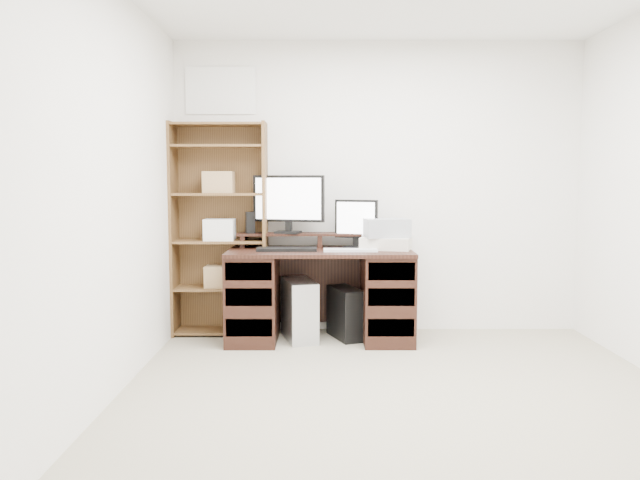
{
  "coord_description": "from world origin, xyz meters",
  "views": [
    {
      "loc": [
        -0.51,
        -3.43,
        1.32
      ],
      "look_at": [
        -0.5,
        1.43,
        0.85
      ],
      "focal_mm": 35.0,
      "sensor_mm": 36.0,
      "label": 1
    }
  ],
  "objects_px": {
    "desk": "(320,293)",
    "tower_silver": "(299,310)",
    "printer": "(386,243)",
    "bookshelf": "(220,227)",
    "tower_black": "(346,313)",
    "monitor_wide": "(289,201)",
    "monitor_small": "(356,222)"
  },
  "relations": [
    {
      "from": "printer",
      "to": "tower_silver",
      "type": "distance_m",
      "value": 0.91
    },
    {
      "from": "printer",
      "to": "tower_silver",
      "type": "xyz_separation_m",
      "value": [
        -0.72,
        -0.03,
        -0.55
      ]
    },
    {
      "from": "desk",
      "to": "bookshelf",
      "type": "distance_m",
      "value": 1.02
    },
    {
      "from": "bookshelf",
      "to": "monitor_small",
      "type": "bearing_deg",
      "value": -3.88
    },
    {
      "from": "desk",
      "to": "monitor_small",
      "type": "relative_size",
      "value": 3.71
    },
    {
      "from": "tower_black",
      "to": "bookshelf",
      "type": "xyz_separation_m",
      "value": [
        -1.06,
        0.16,
        0.71
      ]
    },
    {
      "from": "tower_black",
      "to": "bookshelf",
      "type": "relative_size",
      "value": 0.26
    },
    {
      "from": "monitor_small",
      "to": "monitor_wide",
      "type": "bearing_deg",
      "value": -164.02
    },
    {
      "from": "monitor_wide",
      "to": "tower_silver",
      "type": "relative_size",
      "value": 1.22
    },
    {
      "from": "monitor_wide",
      "to": "tower_black",
      "type": "distance_m",
      "value": 1.06
    },
    {
      "from": "monitor_wide",
      "to": "tower_silver",
      "type": "xyz_separation_m",
      "value": [
        0.09,
        -0.18,
        -0.89
      ]
    },
    {
      "from": "tower_black",
      "to": "monitor_wide",
      "type": "bearing_deg",
      "value": 143.48
    },
    {
      "from": "desk",
      "to": "printer",
      "type": "distance_m",
      "value": 0.68
    },
    {
      "from": "desk",
      "to": "tower_black",
      "type": "height_order",
      "value": "desk"
    },
    {
      "from": "monitor_small",
      "to": "bookshelf",
      "type": "distance_m",
      "value": 1.16
    },
    {
      "from": "desk",
      "to": "printer",
      "type": "relative_size",
      "value": 3.76
    },
    {
      "from": "desk",
      "to": "monitor_wide",
      "type": "relative_size",
      "value": 2.47
    },
    {
      "from": "monitor_wide",
      "to": "bookshelf",
      "type": "height_order",
      "value": "bookshelf"
    },
    {
      "from": "desk",
      "to": "monitor_small",
      "type": "bearing_deg",
      "value": 23.92
    },
    {
      "from": "printer",
      "to": "desk",
      "type": "bearing_deg",
      "value": -161.28
    },
    {
      "from": "monitor_small",
      "to": "tower_silver",
      "type": "distance_m",
      "value": 0.87
    },
    {
      "from": "tower_silver",
      "to": "bookshelf",
      "type": "relative_size",
      "value": 0.28
    },
    {
      "from": "monitor_wide",
      "to": "monitor_small",
      "type": "xyz_separation_m",
      "value": [
        0.57,
        -0.06,
        -0.17
      ]
    },
    {
      "from": "tower_silver",
      "to": "bookshelf",
      "type": "bearing_deg",
      "value": 149.18
    },
    {
      "from": "printer",
      "to": "bookshelf",
      "type": "relative_size",
      "value": 0.22
    },
    {
      "from": "printer",
      "to": "bookshelf",
      "type": "distance_m",
      "value": 1.41
    },
    {
      "from": "tower_black",
      "to": "bookshelf",
      "type": "bearing_deg",
      "value": 151.1
    },
    {
      "from": "tower_silver",
      "to": "tower_black",
      "type": "bearing_deg",
      "value": -8.09
    },
    {
      "from": "desk",
      "to": "tower_silver",
      "type": "relative_size",
      "value": 3.02
    },
    {
      "from": "monitor_small",
      "to": "desk",
      "type": "bearing_deg",
      "value": -134.54
    },
    {
      "from": "desk",
      "to": "printer",
      "type": "xyz_separation_m",
      "value": [
        0.55,
        0.04,
        0.41
      ]
    },
    {
      "from": "printer",
      "to": "tower_black",
      "type": "height_order",
      "value": "printer"
    }
  ]
}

